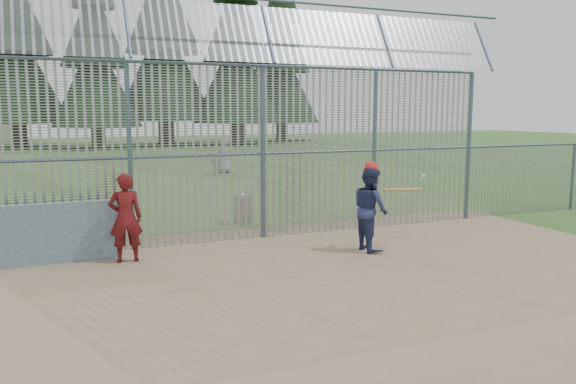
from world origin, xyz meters
name	(u,v)px	position (x,y,z in m)	size (l,w,h in m)	color
ground	(331,278)	(0.00, 0.00, 0.00)	(120.00, 120.00, 0.00)	#2D511E
dirt_infield	(344,285)	(0.00, -0.50, 0.01)	(14.00, 10.00, 0.02)	#756047
dugout_wall	(52,234)	(-4.60, 2.90, 0.62)	(2.50, 0.12, 1.20)	#38566B
batter	(370,209)	(1.68, 1.46, 0.92)	(0.87, 0.68, 1.79)	navy
onlooker	(126,218)	(-3.25, 2.51, 0.91)	(0.65, 0.42, 1.77)	maroon
bg_kid_standing	(224,155)	(3.16, 17.47, 0.85)	(0.83, 0.54, 1.70)	gray
bg_kid_seated	(217,165)	(2.51, 16.54, 0.48)	(0.57, 0.24, 0.96)	slate
batting_gear	(377,172)	(1.80, 1.43, 1.71)	(1.43, 0.46, 0.67)	red
trash_can	(243,209)	(0.10, 5.34, 0.38)	(0.56, 0.56, 0.82)	gray
backstop_fence	(334,137)	(1.81, 3.43, 2.36)	(20.09, 0.81, 5.30)	#47566B
conifer_row	(127,17)	(1.93, 41.51, 10.83)	(38.48, 12.26, 20.20)	#332319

